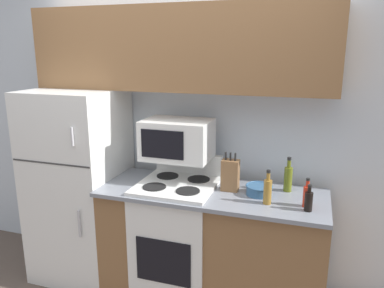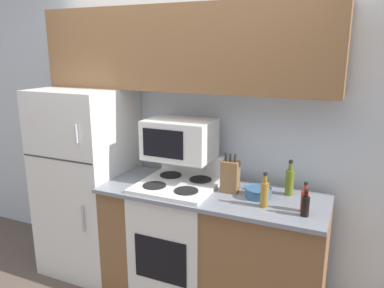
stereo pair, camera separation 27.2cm
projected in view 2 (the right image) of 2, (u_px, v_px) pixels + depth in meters
name	position (u px, v px, depth m)	size (l,w,h in m)	color
wall_back	(192.00, 130.00, 3.20)	(8.00, 0.05, 2.55)	silver
lower_cabinets	(211.00, 247.00, 2.88)	(1.67, 0.64, 0.92)	brown
refrigerator	(88.00, 181.00, 3.31)	(0.71, 0.71, 1.63)	white
upper_cabinets	(182.00, 49.00, 2.87)	(2.38, 0.32, 0.64)	brown
stove	(179.00, 237.00, 2.98)	(0.58, 0.62, 1.11)	white
microwave	(180.00, 139.00, 2.90)	(0.52, 0.37, 0.30)	white
knife_block	(230.00, 176.00, 2.73)	(0.13, 0.09, 0.29)	brown
bowl	(258.00, 192.00, 2.64)	(0.20, 0.20, 0.07)	#335B84
bottle_olive_oil	(290.00, 181.00, 2.67)	(0.06, 0.06, 0.26)	#5B6619
bottle_vinegar	(264.00, 193.00, 2.47)	(0.06, 0.06, 0.24)	olive
bottle_hot_sauce	(305.00, 200.00, 2.40)	(0.05, 0.05, 0.20)	red
bottle_soy_sauce	(305.00, 205.00, 2.34)	(0.05, 0.05, 0.18)	black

